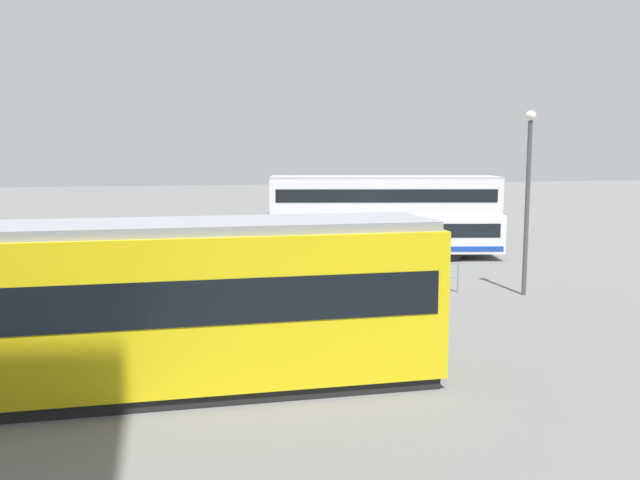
# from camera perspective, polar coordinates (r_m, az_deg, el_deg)

# --- Properties ---
(ground_plane) EXTENTS (160.00, 160.00, 0.00)m
(ground_plane) POSITION_cam_1_polar(r_m,az_deg,el_deg) (28.27, 1.52, -2.68)
(ground_plane) COLOR slate
(double_decker_bus) EXTENTS (11.29, 4.87, 3.90)m
(double_decker_bus) POSITION_cam_1_polar(r_m,az_deg,el_deg) (31.74, 5.46, 2.01)
(double_decker_bus) COLOR white
(double_decker_bus) RESTS_ON ground
(tram_yellow) EXTENTS (12.77, 2.93, 3.56)m
(tram_yellow) POSITION_cam_1_polar(r_m,az_deg,el_deg) (14.31, -15.49, -5.39)
(tram_yellow) COLOR yellow
(tram_yellow) RESTS_ON ground
(pedestrian_near_railing) EXTENTS (0.37, 0.37, 1.68)m
(pedestrian_near_railing) POSITION_cam_1_polar(r_m,az_deg,el_deg) (23.62, -9.71, -2.41)
(pedestrian_near_railing) COLOR #4C3F2D
(pedestrian_near_railing) RESTS_ON ground
(pedestrian_railing) EXTENTS (7.30, 0.91, 1.08)m
(pedestrian_railing) POSITION_cam_1_polar(r_m,az_deg,el_deg) (23.44, 3.28, -2.96)
(pedestrian_railing) COLOR gray
(pedestrian_railing) RESTS_ON ground
(info_sign) EXTENTS (1.04, 0.13, 2.31)m
(info_sign) POSITION_cam_1_polar(r_m,az_deg,el_deg) (21.47, -9.85, -1.71)
(info_sign) COLOR slate
(info_sign) RESTS_ON ground
(street_lamp) EXTENTS (0.36, 0.36, 6.41)m
(street_lamp) POSITION_cam_1_polar(r_m,az_deg,el_deg) (24.19, 17.36, 4.28)
(street_lamp) COLOR #4C4C51
(street_lamp) RESTS_ON ground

